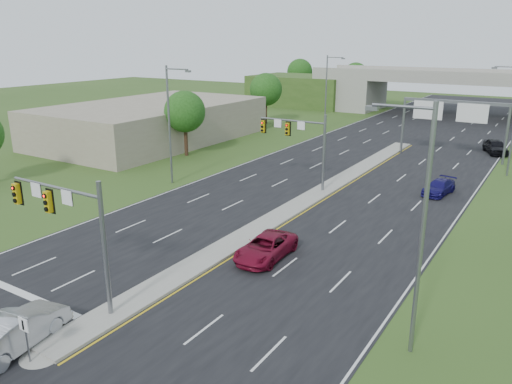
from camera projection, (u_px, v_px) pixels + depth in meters
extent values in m
plane|color=#314F1C|center=(111.00, 316.00, 24.92)|extent=(240.00, 240.00, 0.00)
cube|color=black|center=(362.00, 168.00, 53.28)|extent=(24.00, 160.00, 0.02)
cube|color=gray|center=(313.00, 196.00, 43.53)|extent=(2.00, 54.00, 0.16)
cone|color=gray|center=(41.00, 355.00, 21.65)|extent=(2.00, 2.00, 0.16)
cube|color=gold|center=(301.00, 195.00, 44.14)|extent=(0.12, 54.00, 0.01)
cube|color=gold|center=(325.00, 199.00, 42.97)|extent=(0.12, 54.00, 0.01)
cube|color=silver|center=(267.00, 155.00, 59.26)|extent=(0.12, 160.00, 0.01)
cube|color=silver|center=(480.00, 185.00, 47.29)|extent=(0.12, 160.00, 0.01)
cube|color=silver|center=(15.00, 290.00, 27.40)|extent=(10.50, 0.50, 0.01)
cylinder|color=slate|center=(105.00, 251.00, 23.90)|extent=(0.24, 0.24, 7.00)
cylinder|color=slate|center=(55.00, 187.00, 24.75)|extent=(6.50, 0.16, 0.16)
cube|color=#C4A50C|center=(48.00, 202.00, 24.93)|extent=(0.35, 0.25, 1.10)
cube|color=#C4A50C|center=(17.00, 194.00, 26.25)|extent=(0.35, 0.25, 1.10)
cube|color=black|center=(51.00, 201.00, 25.05)|extent=(0.55, 0.04, 1.30)
cube|color=black|center=(19.00, 193.00, 26.37)|extent=(0.55, 0.04, 1.30)
sphere|color=#FF0C05|center=(45.00, 196.00, 24.73)|extent=(0.20, 0.20, 0.20)
sphere|color=#FF0C05|center=(14.00, 188.00, 26.05)|extent=(0.20, 0.20, 0.20)
cube|color=white|center=(36.00, 190.00, 25.50)|extent=(0.75, 0.04, 0.75)
cube|color=white|center=(67.00, 198.00, 24.28)|extent=(0.75, 0.04, 0.75)
cylinder|color=slate|center=(324.00, 154.00, 44.15)|extent=(0.24, 0.24, 7.00)
cylinder|color=slate|center=(292.00, 121.00, 45.01)|extent=(6.50, 0.16, 0.16)
cube|color=#C4A50C|center=(287.00, 129.00, 45.19)|extent=(0.35, 0.25, 1.10)
cube|color=#C4A50C|center=(263.00, 126.00, 46.51)|extent=(0.35, 0.25, 1.10)
cube|color=black|center=(288.00, 129.00, 45.30)|extent=(0.55, 0.04, 1.30)
cube|color=black|center=(264.00, 126.00, 46.62)|extent=(0.55, 0.04, 1.30)
sphere|color=#FF0C05|center=(287.00, 125.00, 44.98)|extent=(0.20, 0.20, 0.20)
sphere|color=#FF0C05|center=(262.00, 123.00, 46.30)|extent=(0.20, 0.20, 0.20)
cube|color=white|center=(278.00, 123.00, 45.76)|extent=(0.75, 0.04, 0.75)
cube|color=white|center=(301.00, 126.00, 44.54)|extent=(0.75, 0.04, 0.75)
cylinder|color=slate|center=(27.00, 341.00, 20.95)|extent=(0.08, 0.08, 2.20)
cube|color=white|center=(23.00, 325.00, 20.68)|extent=(0.60, 0.04, 0.60)
cube|color=black|center=(23.00, 325.00, 20.65)|extent=(0.10, 0.02, 0.45)
cylinder|color=slate|center=(403.00, 126.00, 59.81)|extent=(0.28, 0.28, 6.60)
cylinder|color=slate|center=(507.00, 135.00, 54.08)|extent=(0.28, 0.28, 6.60)
cube|color=slate|center=(455.00, 102.00, 56.00)|extent=(11.50, 0.35, 0.35)
cube|color=#0D6123|center=(428.00, 110.00, 57.61)|extent=(3.20, 0.08, 2.00)
cube|color=#0D6123|center=(472.00, 113.00, 55.17)|extent=(3.20, 0.08, 2.00)
cube|color=silver|center=(428.00, 110.00, 57.57)|extent=(3.30, 0.03, 2.10)
cube|color=silver|center=(472.00, 113.00, 55.13)|extent=(3.30, 0.03, 2.10)
cube|color=gray|center=(362.00, 94.00, 97.49)|extent=(6.00, 12.00, 6.00)
cube|color=#314F1C|center=(303.00, 90.00, 104.08)|extent=(20.00, 14.00, 6.00)
cube|color=gray|center=(456.00, 79.00, 87.81)|extent=(50.00, 12.00, 1.20)
cube|color=gray|center=(449.00, 74.00, 82.80)|extent=(50.00, 0.40, 0.90)
cube|color=gray|center=(463.00, 71.00, 92.20)|extent=(50.00, 0.40, 0.90)
cylinder|color=slate|center=(169.00, 126.00, 46.36)|extent=(0.20, 0.20, 11.00)
cylinder|color=slate|center=(177.00, 69.00, 44.20)|extent=(2.50, 0.12, 0.12)
cube|color=slate|center=(188.00, 71.00, 43.61)|extent=(0.50, 0.25, 0.18)
cylinder|color=slate|center=(326.00, 93.00, 74.72)|extent=(0.20, 0.20, 11.00)
cylinder|color=slate|center=(335.00, 57.00, 72.56)|extent=(2.50, 0.12, 0.12)
cube|color=slate|center=(343.00, 59.00, 71.97)|extent=(0.50, 0.25, 0.18)
cylinder|color=slate|center=(422.00, 236.00, 20.51)|extent=(0.20, 0.20, 11.00)
cylinder|color=slate|center=(403.00, 107.00, 19.62)|extent=(2.50, 0.12, 0.12)
cube|color=slate|center=(372.00, 108.00, 20.30)|extent=(0.50, 0.25, 0.18)
cylinder|color=slate|center=(509.00, 67.00, 47.98)|extent=(2.50, 0.12, 0.12)
cube|color=slate|center=(494.00, 68.00, 48.66)|extent=(0.50, 0.25, 0.18)
cylinder|color=#382316|center=(186.00, 139.00, 58.79)|extent=(0.44, 0.44, 4.00)
sphere|color=#1B4512|center=(185.00, 112.00, 57.85)|extent=(4.80, 4.80, 4.80)
cylinder|color=#382316|center=(266.00, 111.00, 81.04)|extent=(0.44, 0.44, 4.25)
sphere|color=#1B4512|center=(266.00, 89.00, 80.04)|extent=(5.20, 5.20, 5.20)
cylinder|color=#382316|center=(299.00, 87.00, 119.70)|extent=(0.44, 0.44, 4.50)
sphere|color=#1B4512|center=(300.00, 72.00, 118.65)|extent=(6.00, 6.00, 6.00)
cylinder|color=#382316|center=(355.00, 91.00, 112.64)|extent=(0.44, 0.44, 4.25)
sphere|color=#1B4512|center=(355.00, 75.00, 111.64)|extent=(5.60, 5.60, 5.60)
cube|color=gray|center=(152.00, 122.00, 67.77)|extent=(18.00, 30.00, 5.00)
imported|color=#ACADB3|center=(15.00, 330.00, 22.11)|extent=(2.75, 5.47, 1.72)
imported|color=maroon|center=(266.00, 247.00, 31.26)|extent=(2.60, 5.29, 1.44)
imported|color=#120D52|center=(439.00, 187.00, 44.27)|extent=(2.44, 4.61, 1.27)
imported|color=black|center=(496.00, 147.00, 60.01)|extent=(3.81, 5.38, 1.70)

